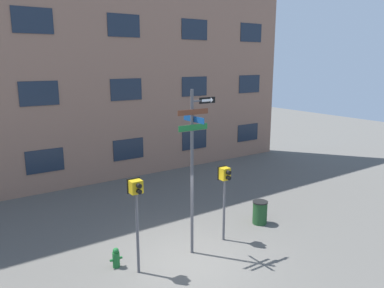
{
  "coord_description": "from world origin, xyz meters",
  "views": [
    {
      "loc": [
        -5.59,
        -8.33,
        5.77
      ],
      "look_at": [
        0.34,
        0.39,
        3.43
      ],
      "focal_mm": 35.0,
      "sensor_mm": 36.0,
      "label": 1
    }
  ],
  "objects_px": {
    "street_sign_pole": "(194,158)",
    "trash_bin": "(260,212)",
    "pedestrian_signal_left": "(136,201)",
    "pedestrian_signal_right": "(225,184)",
    "fire_hydrant": "(116,258)"
  },
  "relations": [
    {
      "from": "pedestrian_signal_right",
      "to": "trash_bin",
      "type": "relative_size",
      "value": 2.97
    },
    {
      "from": "pedestrian_signal_right",
      "to": "fire_hydrant",
      "type": "relative_size",
      "value": 4.19
    },
    {
      "from": "pedestrian_signal_left",
      "to": "pedestrian_signal_right",
      "type": "height_order",
      "value": "pedestrian_signal_left"
    },
    {
      "from": "pedestrian_signal_left",
      "to": "pedestrian_signal_right",
      "type": "relative_size",
      "value": 1.09
    },
    {
      "from": "pedestrian_signal_left",
      "to": "fire_hydrant",
      "type": "bearing_deg",
      "value": 123.42
    },
    {
      "from": "pedestrian_signal_right",
      "to": "trash_bin",
      "type": "bearing_deg",
      "value": 8.19
    },
    {
      "from": "pedestrian_signal_left",
      "to": "trash_bin",
      "type": "distance_m",
      "value": 5.39
    },
    {
      "from": "pedestrian_signal_left",
      "to": "trash_bin",
      "type": "bearing_deg",
      "value": 5.19
    },
    {
      "from": "street_sign_pole",
      "to": "trash_bin",
      "type": "distance_m",
      "value": 4.11
    },
    {
      "from": "street_sign_pole",
      "to": "trash_bin",
      "type": "xyz_separation_m",
      "value": [
        3.18,
        0.39,
        -2.58
      ]
    },
    {
      "from": "fire_hydrant",
      "to": "trash_bin",
      "type": "xyz_separation_m",
      "value": [
        5.49,
        -0.15,
        0.14
      ]
    },
    {
      "from": "fire_hydrant",
      "to": "trash_bin",
      "type": "relative_size",
      "value": 0.71
    },
    {
      "from": "fire_hydrant",
      "to": "pedestrian_signal_right",
      "type": "bearing_deg",
      "value": -6.76
    },
    {
      "from": "pedestrian_signal_left",
      "to": "trash_bin",
      "type": "height_order",
      "value": "pedestrian_signal_left"
    },
    {
      "from": "street_sign_pole",
      "to": "pedestrian_signal_left",
      "type": "relative_size",
      "value": 1.84
    }
  ]
}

